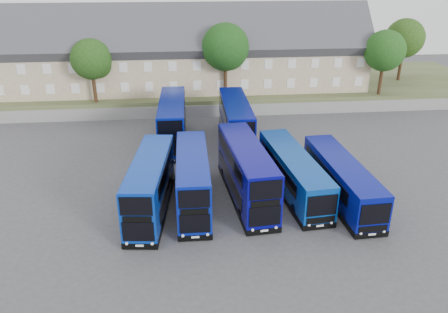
# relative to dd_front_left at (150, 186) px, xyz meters

# --- Properties ---
(ground) EXTENTS (120.00, 120.00, 0.00)m
(ground) POSITION_rel_dd_front_left_xyz_m (6.11, -1.89, -2.08)
(ground) COLOR #434348
(ground) RESTS_ON ground
(retaining_wall) EXTENTS (70.00, 0.40, 1.50)m
(retaining_wall) POSITION_rel_dd_front_left_xyz_m (6.11, 22.11, -1.33)
(retaining_wall) COLOR slate
(retaining_wall) RESTS_ON ground
(earth_bank) EXTENTS (80.00, 20.00, 2.00)m
(earth_bank) POSITION_rel_dd_front_left_xyz_m (6.11, 32.11, -1.08)
(earth_bank) COLOR #464B2A
(earth_bank) RESTS_ON ground
(terrace_row) EXTENTS (48.00, 10.40, 11.20)m
(terrace_row) POSITION_rel_dd_front_left_xyz_m (3.11, 28.11, 4.52)
(terrace_row) COLOR tan
(terrace_row) RESTS_ON earth_bank
(dd_front_left) EXTENTS (3.53, 10.83, 4.23)m
(dd_front_left) POSITION_rel_dd_front_left_xyz_m (0.00, 0.00, 0.00)
(dd_front_left) COLOR #0830A2
(dd_front_left) RESTS_ON ground
(dd_front_mid) EXTENTS (2.52, 10.60, 4.20)m
(dd_front_mid) POSITION_rel_dd_front_left_xyz_m (3.24, 0.62, -0.01)
(dd_front_mid) COLOR #07198F
(dd_front_mid) RESTS_ON ground
(dd_front_right) EXTENTS (3.59, 11.48, 4.49)m
(dd_front_right) POSITION_rel_dd_front_left_xyz_m (7.56, 1.28, 0.13)
(dd_front_right) COLOR #060678
(dd_front_right) RESTS_ON ground
(dd_rear_left) EXTENTS (2.86, 11.55, 4.57)m
(dd_rear_left) POSITION_rel_dd_front_left_xyz_m (1.55, 14.01, 0.17)
(dd_rear_left) COLOR #071789
(dd_rear_left) RESTS_ON ground
(dd_rear_right) EXTENTS (2.80, 11.58, 4.59)m
(dd_rear_right) POSITION_rel_dd_front_left_xyz_m (8.13, 12.99, 0.18)
(dd_rear_right) COLOR #070E86
(dd_rear_right) RESTS_ON ground
(coach_east_a) EXTENTS (3.70, 12.32, 3.32)m
(coach_east_a) POSITION_rel_dd_front_left_xyz_m (11.58, 1.93, -0.45)
(coach_east_a) COLOR #083A98
(coach_east_a) RESTS_ON ground
(coach_east_b) EXTENTS (3.05, 11.98, 3.25)m
(coach_east_b) POSITION_rel_dd_front_left_xyz_m (15.16, 0.40, -0.49)
(coach_east_b) COLOR #060F7F
(coach_east_b) RESTS_ON ground
(tree_west) EXTENTS (4.80, 4.80, 7.65)m
(tree_west) POSITION_rel_dd_front_left_xyz_m (-7.74, 23.21, 4.97)
(tree_west) COLOR #382314
(tree_west) RESTS_ON earth_bank
(tree_mid) EXTENTS (5.76, 5.76, 9.18)m
(tree_mid) POSITION_rel_dd_front_left_xyz_m (8.26, 23.71, 5.99)
(tree_mid) COLOR #382314
(tree_mid) RESTS_ON earth_bank
(tree_east) EXTENTS (5.12, 5.12, 8.16)m
(tree_east) POSITION_rel_dd_front_left_xyz_m (28.26, 23.21, 5.31)
(tree_east) COLOR #382314
(tree_east) RESTS_ON earth_bank
(tree_far) EXTENTS (5.44, 5.44, 8.67)m
(tree_far) POSITION_rel_dd_front_left_xyz_m (34.26, 30.21, 5.65)
(tree_far) COLOR #382314
(tree_far) RESTS_ON earth_bank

